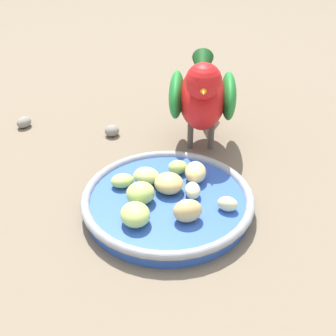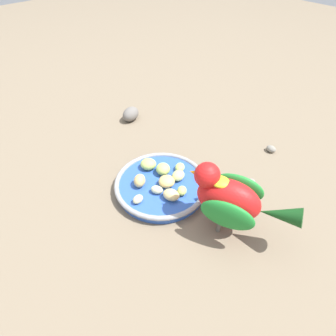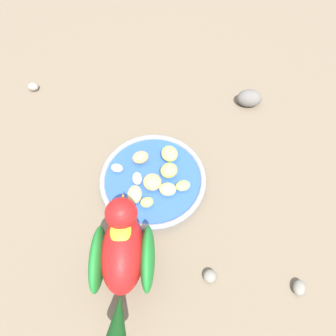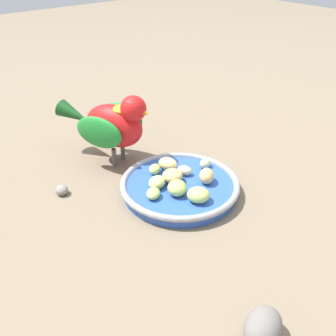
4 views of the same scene
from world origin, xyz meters
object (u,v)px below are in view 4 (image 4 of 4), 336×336
(apple_piece_2, at_px, (198,195))
(apple_piece_6, at_px, (157,182))
(apple_piece_0, at_px, (176,187))
(pebble_1, at_px, (62,190))
(apple_piece_4, at_px, (155,169))
(apple_piece_7, at_px, (205,163))
(rock_large, at_px, (263,328))
(apple_piece_5, at_px, (184,171))
(feeding_bowl, at_px, (180,186))
(apple_piece_1, at_px, (173,176))
(parrot, at_px, (112,123))
(apple_piece_3, at_px, (168,164))
(apple_piece_9, at_px, (207,176))
(apple_piece_8, at_px, (153,193))

(apple_piece_2, height_order, apple_piece_6, apple_piece_2)
(apple_piece_0, height_order, pebble_1, apple_piece_0)
(apple_piece_4, bearing_deg, apple_piece_7, 152.38)
(rock_large, bearing_deg, apple_piece_5, -116.71)
(feeding_bowl, bearing_deg, apple_piece_1, -68.97)
(feeding_bowl, bearing_deg, apple_piece_0, 34.76)
(parrot, bearing_deg, apple_piece_3, -3.00)
(feeding_bowl, xyz_separation_m, apple_piece_2, (0.01, 0.06, 0.02))
(apple_piece_4, bearing_deg, parrot, -82.75)
(apple_piece_7, xyz_separation_m, apple_piece_9, (0.04, 0.04, 0.00))
(apple_piece_2, xyz_separation_m, apple_piece_9, (-0.05, -0.03, 0.00))
(feeding_bowl, relative_size, rock_large, 3.65)
(apple_piece_4, distance_m, parrot, 0.13)
(parrot, bearing_deg, apple_piece_8, -34.41)
(rock_large, bearing_deg, apple_piece_7, -124.24)
(feeding_bowl, xyz_separation_m, apple_piece_6, (0.04, -0.02, 0.02))
(apple_piece_7, height_order, rock_large, rock_large)
(apple_piece_4, height_order, apple_piece_5, same)
(feeding_bowl, height_order, pebble_1, feeding_bowl)
(rock_large, bearing_deg, apple_piece_3, -112.89)
(apple_piece_5, relative_size, apple_piece_6, 0.82)
(apple_piece_3, relative_size, apple_piece_5, 1.36)
(apple_piece_0, bearing_deg, apple_piece_9, 171.22)
(apple_piece_4, height_order, apple_piece_8, apple_piece_4)
(rock_large, relative_size, pebble_1, 2.56)
(apple_piece_6, bearing_deg, parrot, -94.43)
(apple_piece_7, height_order, apple_piece_9, apple_piece_9)
(apple_piece_6, xyz_separation_m, pebble_1, (0.13, -0.12, -0.02))
(apple_piece_0, xyz_separation_m, rock_large, (0.10, 0.27, -0.01))
(apple_piece_5, bearing_deg, apple_piece_7, 172.73)
(feeding_bowl, xyz_separation_m, apple_piece_4, (0.01, -0.06, 0.02))
(apple_piece_0, height_order, apple_piece_4, apple_piece_0)
(apple_piece_6, relative_size, apple_piece_9, 0.98)
(apple_piece_4, height_order, apple_piece_7, same)
(apple_piece_3, distance_m, apple_piece_7, 0.07)
(feeding_bowl, height_order, apple_piece_1, apple_piece_1)
(apple_piece_8, bearing_deg, apple_piece_9, 166.35)
(apple_piece_5, relative_size, rock_large, 0.46)
(apple_piece_3, relative_size, rock_large, 0.63)
(parrot, bearing_deg, feeding_bowl, -13.52)
(apple_piece_1, bearing_deg, pebble_1, -36.69)
(apple_piece_0, bearing_deg, feeding_bowl, -145.24)
(apple_piece_7, height_order, apple_piece_8, apple_piece_7)
(apple_piece_9, bearing_deg, apple_piece_6, -29.61)
(feeding_bowl, xyz_separation_m, apple_piece_1, (0.01, -0.01, 0.02))
(apple_piece_8, bearing_deg, parrot, -101.78)
(feeding_bowl, xyz_separation_m, apple_piece_9, (-0.04, 0.03, 0.02))
(rock_large, bearing_deg, pebble_1, -84.74)
(apple_piece_5, distance_m, pebble_1, 0.23)
(apple_piece_3, xyz_separation_m, apple_piece_6, (0.06, 0.04, -0.00))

